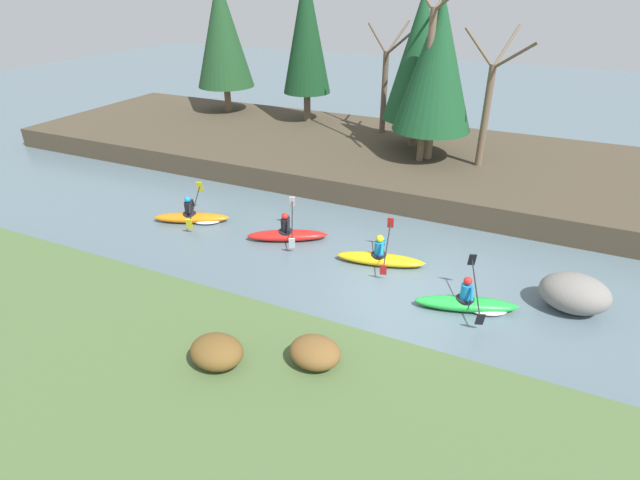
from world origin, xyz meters
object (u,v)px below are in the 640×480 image
Objects in this scene: kayaker_middle at (381,258)px; kayaker_far_back at (195,217)px; kayaker_lead at (471,303)px; boulder_midstream at (575,293)px; kayaker_trailing at (288,234)px.

kayaker_middle is 7.12m from kayaker_far_back.
boulder_midstream is at bearing 7.30° from kayaker_lead.
boulder_midstream is (12.52, -0.10, 0.31)m from kayaker_far_back.
kayaker_lead is 0.99× the size of kayaker_middle.
kayaker_middle reaches higher than boulder_midstream.
kayaker_lead is 1.54× the size of boulder_midstream.
boulder_midstream is at bearing -28.81° from kayaker_trailing.
kayaker_trailing is at bearing -21.09° from kayaker_far_back.
kayaker_far_back is 12.53m from boulder_midstream.
kayaker_lead and kayaker_trailing have the same top height.
kayaker_far_back is 1.52× the size of boulder_midstream.
kayaker_trailing is at bearing 178.07° from boulder_midstream.
kayaker_far_back is at bearing 179.52° from boulder_midstream.
kayaker_trailing is at bearing 163.85° from kayaker_middle.
kayaker_trailing and kayaker_far_back have the same top height.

